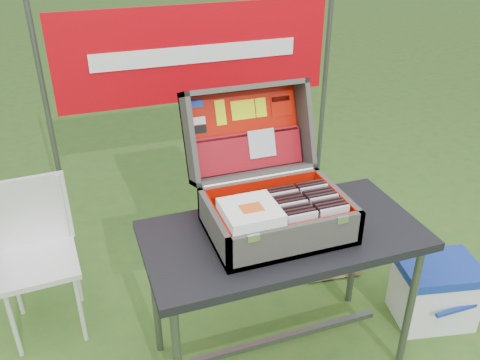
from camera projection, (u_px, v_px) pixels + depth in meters
name	position (u px, v px, depth m)	size (l,w,h in m)	color
ground	(262.00, 356.00, 2.62)	(80.00, 80.00, 0.00)	#325F22
table	(280.00, 298.00, 2.44)	(1.24, 0.62, 0.78)	black
table_top	(283.00, 235.00, 2.26)	(1.24, 0.62, 0.04)	black
table_leg_fr	(410.00, 309.00, 2.40)	(0.04, 0.04, 0.74)	#59595B
table_leg_bl	(155.00, 295.00, 2.49)	(0.04, 0.04, 0.74)	#59595B
table_leg_br	(355.00, 249.00, 2.82)	(0.04, 0.04, 0.74)	#59595B
table_brace	(278.00, 339.00, 2.57)	(1.09, 0.03, 0.03)	#59595B
suitcase	(273.00, 172.00, 2.17)	(0.60, 0.59, 0.54)	#636058
suitcase_base_bottom	(277.00, 229.00, 2.25)	(0.60, 0.43, 0.02)	#636058
suitcase_base_wall_front	(297.00, 242.00, 2.05)	(0.60, 0.02, 0.16)	#636058
suitcase_base_wall_back	(260.00, 194.00, 2.38)	(0.60, 0.02, 0.16)	#636058
suitcase_base_wall_left	(214.00, 228.00, 2.13)	(0.02, 0.43, 0.16)	#636058
suitcase_base_wall_right	(336.00, 204.00, 2.30)	(0.02, 0.43, 0.16)	#636058
suitcase_liner_floor	(277.00, 226.00, 2.24)	(0.55, 0.38, 0.01)	red
suitcase_latch_left	(254.00, 238.00, 1.95)	(0.05, 0.01, 0.03)	silver
suitcase_latch_right	(343.00, 220.00, 2.06)	(0.05, 0.01, 0.03)	silver
suitcase_hinge	(260.00, 178.00, 2.35)	(0.02, 0.02, 0.54)	silver
suitcase_lid_back	(244.00, 131.00, 2.46)	(0.60, 0.43, 0.02)	#636058
suitcase_lid_rim_far	(244.00, 88.00, 2.36)	(0.60, 0.02, 0.16)	#636058
suitcase_lid_rim_near	(254.00, 173.00, 2.43)	(0.60, 0.02, 0.16)	#636058
suitcase_lid_rim_left	(189.00, 139.00, 2.31)	(0.02, 0.43, 0.16)	#636058
suitcase_lid_rim_right	(304.00, 123.00, 2.48)	(0.02, 0.43, 0.16)	#636058
suitcase_lid_liner	(245.00, 131.00, 2.45)	(0.55, 0.38, 0.01)	red
suitcase_liner_wall_front	(296.00, 237.00, 2.05)	(0.55, 0.01, 0.14)	red
suitcase_liner_wall_back	(262.00, 193.00, 2.37)	(0.55, 0.01, 0.14)	red
suitcase_liner_wall_left	(217.00, 225.00, 2.13)	(0.01, 0.38, 0.14)	red
suitcase_liner_wall_right	(333.00, 203.00, 2.29)	(0.01, 0.38, 0.14)	red
suitcase_lid_pocket	(249.00, 152.00, 2.45)	(0.53, 0.17, 0.03)	maroon
suitcase_pocket_edge	(247.00, 134.00, 2.43)	(0.52, 0.02, 0.02)	maroon
suitcase_pocket_cd	(262.00, 143.00, 2.44)	(0.13, 0.13, 0.01)	silver
lid_sticker_cc_a	(197.00, 104.00, 2.35)	(0.06, 0.04, 0.00)	#1933B2
lid_sticker_cc_b	(198.00, 112.00, 2.36)	(0.06, 0.04, 0.00)	#BD0F00
lid_sticker_cc_c	(199.00, 121.00, 2.36)	(0.06, 0.04, 0.00)	white
lid_sticker_cc_d	(200.00, 129.00, 2.37)	(0.06, 0.04, 0.00)	black
lid_card_neon_tall	(221.00, 113.00, 2.39)	(0.05, 0.12, 0.00)	#DAF00B
lid_card_neon_main	(243.00, 110.00, 2.43)	(0.12, 0.09, 0.00)	#DAF00B
lid_card_neon_small	(261.00, 108.00, 2.45)	(0.05, 0.09, 0.00)	#DAF00B
lid_sticker_band	(281.00, 105.00, 2.48)	(0.11, 0.11, 0.00)	#BD0F00
lid_sticker_band_bar	(281.00, 99.00, 2.48)	(0.10, 0.02, 0.00)	black
cd_left_0	(302.00, 230.00, 2.08)	(0.13, 0.01, 0.15)	silver
cd_left_1	(300.00, 227.00, 2.10)	(0.13, 0.01, 0.15)	black
cd_left_2	(297.00, 224.00, 2.12)	(0.13, 0.01, 0.15)	black
cd_left_3	(295.00, 221.00, 2.13)	(0.13, 0.01, 0.15)	black
cd_left_4	(292.00, 218.00, 2.15)	(0.13, 0.01, 0.15)	silver
cd_left_5	(290.00, 215.00, 2.17)	(0.13, 0.01, 0.15)	black
cd_left_6	(288.00, 212.00, 2.19)	(0.13, 0.01, 0.15)	black
cd_left_7	(286.00, 210.00, 2.21)	(0.13, 0.01, 0.15)	black
cd_left_8	(283.00, 207.00, 2.23)	(0.13, 0.01, 0.15)	silver
cd_left_9	(281.00, 204.00, 2.25)	(0.13, 0.01, 0.15)	black
cd_left_10	(279.00, 202.00, 2.27)	(0.13, 0.01, 0.15)	black
cd_right_0	(334.00, 223.00, 2.12)	(0.13, 0.01, 0.15)	silver
cd_right_1	(331.00, 220.00, 2.14)	(0.13, 0.01, 0.15)	black
cd_right_2	(328.00, 217.00, 2.16)	(0.13, 0.01, 0.15)	black
cd_right_3	(325.00, 215.00, 2.18)	(0.13, 0.01, 0.15)	black
cd_right_4	(323.00, 212.00, 2.20)	(0.13, 0.01, 0.15)	silver
cd_right_5	(320.00, 209.00, 2.22)	(0.13, 0.01, 0.15)	black
cd_right_6	(318.00, 206.00, 2.24)	(0.13, 0.01, 0.15)	black
cd_right_7	(315.00, 204.00, 2.26)	(0.13, 0.01, 0.15)	black
cd_right_8	(313.00, 201.00, 2.28)	(0.13, 0.01, 0.15)	silver
cd_right_9	(311.00, 199.00, 2.29)	(0.13, 0.01, 0.15)	black
cd_right_10	(308.00, 196.00, 2.31)	(0.13, 0.01, 0.15)	black
songbook_0	(251.00, 216.00, 2.06)	(0.23, 0.23, 0.01)	white
songbook_1	(251.00, 215.00, 2.06)	(0.23, 0.23, 0.01)	white
songbook_2	(251.00, 214.00, 2.06)	(0.23, 0.23, 0.01)	white
songbook_3	(251.00, 213.00, 2.06)	(0.23, 0.23, 0.01)	white
songbook_4	(251.00, 212.00, 2.05)	(0.23, 0.23, 0.01)	white
songbook_5	(251.00, 211.00, 2.05)	(0.23, 0.23, 0.01)	white
songbook_6	(251.00, 209.00, 2.05)	(0.23, 0.23, 0.01)	white
songbook_7	(251.00, 208.00, 2.05)	(0.23, 0.23, 0.01)	white
songbook_8	(251.00, 207.00, 2.04)	(0.23, 0.23, 0.01)	white
songbook_graphic	(252.00, 208.00, 2.03)	(0.09, 0.07, 0.00)	#D85919
cooler	(435.00, 292.00, 2.78)	(0.42, 0.32, 0.37)	white
cooler_body	(434.00, 295.00, 2.79)	(0.40, 0.30, 0.32)	white
cooler_lid	(440.00, 269.00, 2.71)	(0.42, 0.32, 0.05)	navy
cooler_handle	(456.00, 310.00, 2.63)	(0.25, 0.02, 0.02)	navy
chair	(40.00, 265.00, 2.61)	(0.38, 0.42, 0.84)	silver
chair_seat	(39.00, 264.00, 2.61)	(0.38, 0.38, 0.03)	silver
chair_backrest	(31.00, 212.00, 2.65)	(0.38, 0.03, 0.40)	silver
chair_leg_fl	(13.00, 324.00, 2.53)	(0.02, 0.02, 0.43)	silver
chair_leg_fr	(80.00, 309.00, 2.62)	(0.02, 0.02, 0.43)	silver
chair_leg_bl	(15.00, 284.00, 2.79)	(0.02, 0.02, 0.43)	silver
chair_leg_br	(76.00, 271.00, 2.89)	(0.02, 0.02, 0.43)	silver
chair_upright_right	(64.00, 208.00, 2.71)	(0.02, 0.02, 0.40)	silver
cardboard_box	(332.00, 249.00, 3.12)	(0.35, 0.06, 0.37)	#9C724B
banner_post_left	(54.00, 146.00, 2.87)	(0.03, 0.03, 1.70)	#59595B
banner_post_right	(322.00, 110.00, 3.37)	(0.03, 0.03, 1.70)	#59595B
banner	(196.00, 54.00, 2.90)	(1.60, 0.01, 0.55)	#B1030C
banner_text	(197.00, 54.00, 2.89)	(1.20, 0.00, 0.10)	white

